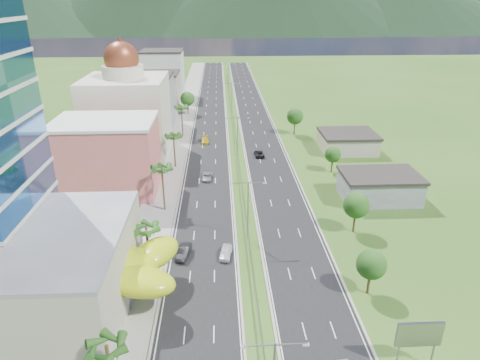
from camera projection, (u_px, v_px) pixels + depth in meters
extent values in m
plane|color=#2D5119|center=(252.00, 275.00, 64.38)|extent=(500.00, 500.00, 0.00)
cube|color=black|center=(211.00, 118.00, 146.50)|extent=(11.00, 260.00, 0.04)
cube|color=black|center=(254.00, 117.00, 147.18)|extent=(11.00, 260.00, 0.04)
cube|color=gray|center=(183.00, 118.00, 146.06)|extent=(7.00, 260.00, 0.12)
cube|color=gray|center=(234.00, 131.00, 130.11)|extent=(0.08, 216.00, 0.28)
cube|color=gray|center=(227.00, 75.00, 223.68)|extent=(0.10, 0.12, 0.70)
cube|color=gray|center=(258.00, 346.00, 37.11)|extent=(2.88, 0.12, 0.12)
cube|color=gray|center=(291.00, 344.00, 37.24)|extent=(2.88, 0.12, 0.12)
cube|color=silver|center=(244.00, 347.00, 37.09)|extent=(0.60, 0.25, 0.18)
cube|color=silver|center=(306.00, 345.00, 37.34)|extent=(0.60, 0.25, 0.18)
cylinder|color=gray|center=(248.00, 212.00, 71.35)|extent=(0.20, 0.20, 11.00)
cube|color=gray|center=(239.00, 183.00, 69.18)|extent=(2.88, 0.12, 0.12)
cube|color=gray|center=(257.00, 183.00, 69.31)|extent=(2.88, 0.12, 0.12)
cube|color=silver|center=(231.00, 184.00, 69.16)|extent=(0.60, 0.25, 0.18)
cube|color=silver|center=(265.00, 183.00, 69.41)|extent=(0.60, 0.25, 0.18)
cylinder|color=gray|center=(238.00, 138.00, 108.01)|extent=(0.20, 0.20, 11.00)
cube|color=gray|center=(232.00, 118.00, 105.83)|extent=(2.88, 0.12, 0.12)
cube|color=gray|center=(243.00, 118.00, 105.96)|extent=(2.88, 0.12, 0.12)
cube|color=silver|center=(227.00, 118.00, 105.81)|extent=(0.60, 0.25, 0.18)
cube|color=silver|center=(248.00, 118.00, 106.06)|extent=(0.60, 0.25, 0.18)
cylinder|color=gray|center=(232.00, 99.00, 149.24)|extent=(0.20, 0.20, 11.00)
cube|color=gray|center=(228.00, 83.00, 147.06)|extent=(2.88, 0.12, 0.12)
cube|color=gray|center=(236.00, 83.00, 147.19)|extent=(2.88, 0.12, 0.12)
cube|color=silver|center=(224.00, 84.00, 147.05)|extent=(0.60, 0.25, 0.18)
cube|color=silver|center=(240.00, 84.00, 147.29)|extent=(0.60, 0.25, 0.18)
cylinder|color=gray|center=(229.00, 76.00, 190.47)|extent=(0.20, 0.20, 11.00)
cube|color=gray|center=(225.00, 64.00, 188.30)|extent=(2.88, 0.12, 0.12)
cube|color=gray|center=(232.00, 64.00, 188.43)|extent=(2.88, 0.12, 0.12)
cube|color=silver|center=(222.00, 64.00, 188.28)|extent=(0.60, 0.25, 0.18)
cube|color=silver|center=(235.00, 64.00, 188.52)|extent=(0.60, 0.25, 0.18)
cube|color=#B7A996|center=(10.00, 275.00, 55.25)|extent=(30.00, 24.00, 11.00)
cylinder|color=gray|center=(85.00, 277.00, 60.67)|extent=(0.50, 0.50, 4.00)
cylinder|color=gray|center=(128.00, 298.00, 56.41)|extent=(0.50, 0.50, 4.00)
cylinder|color=gray|center=(91.00, 315.00, 53.48)|extent=(0.50, 0.50, 4.00)
cylinder|color=gray|center=(149.00, 275.00, 61.08)|extent=(0.50, 0.50, 4.00)
cube|color=#D06255|center=(108.00, 158.00, 89.46)|extent=(20.00, 15.00, 15.00)
cube|color=beige|center=(128.00, 117.00, 109.54)|extent=(20.00, 20.00, 20.00)
cylinder|color=beige|center=(123.00, 71.00, 104.96)|extent=(10.00, 10.00, 3.00)
sphere|color=brown|center=(121.00, 59.00, 103.77)|extent=(8.40, 8.40, 8.40)
cube|color=gray|center=(147.00, 102.00, 133.29)|extent=(16.00, 15.00, 16.00)
cube|color=#B7A996|center=(156.00, 92.00, 154.04)|extent=(16.00, 15.00, 13.00)
cube|color=silver|center=(163.00, 74.00, 174.12)|extent=(16.00, 15.00, 18.00)
cylinder|color=gray|center=(397.00, 356.00, 47.92)|extent=(0.24, 0.24, 3.20)
cylinder|color=gray|center=(432.00, 354.00, 48.10)|extent=(0.24, 0.24, 3.20)
cube|color=#D85919|center=(419.00, 334.00, 46.82)|extent=(5.20, 0.35, 3.20)
cube|color=gray|center=(379.00, 188.00, 87.55)|extent=(15.00, 10.00, 5.00)
cube|color=#B7A996|center=(348.00, 143.00, 115.25)|extent=(14.00, 12.00, 4.40)
cylinder|color=#47301C|center=(148.00, 249.00, 64.02)|extent=(0.36, 0.36, 7.50)
cylinder|color=#47301C|center=(163.00, 189.00, 82.05)|extent=(0.36, 0.36, 9.00)
cylinder|color=#47301C|center=(174.00, 151.00, 103.32)|extent=(0.36, 0.36, 8.00)
cylinder|color=#47301C|center=(182.00, 122.00, 126.07)|extent=(0.36, 0.36, 8.80)
cylinder|color=#47301C|center=(188.00, 108.00, 149.76)|extent=(0.40, 0.40, 4.90)
sphere|color=#29591B|center=(187.00, 99.00, 148.50)|extent=(4.90, 4.90, 4.90)
cylinder|color=#47301C|center=(369.00, 281.00, 59.68)|extent=(0.40, 0.40, 4.20)
sphere|color=#29591B|center=(371.00, 265.00, 58.61)|extent=(4.20, 4.20, 4.20)
cylinder|color=#47301C|center=(354.00, 220.00, 75.32)|extent=(0.40, 0.40, 4.55)
sphere|color=#29591B|center=(356.00, 205.00, 74.16)|extent=(4.55, 4.55, 4.55)
cylinder|color=#47301C|center=(332.00, 164.00, 101.26)|extent=(0.40, 0.40, 3.85)
sphere|color=#29591B|center=(333.00, 154.00, 100.27)|extent=(3.85, 3.85, 3.85)
cylinder|color=#47301C|center=(294.00, 127.00, 128.35)|extent=(0.40, 0.40, 4.90)
sphere|color=#29591B|center=(295.00, 116.00, 127.10)|extent=(4.90, 4.90, 4.90)
imported|color=white|center=(226.00, 252.00, 68.67)|extent=(2.37, 4.55, 1.48)
imported|color=black|center=(184.00, 252.00, 68.66)|extent=(2.52, 5.11, 1.61)
imported|color=#929498|center=(207.00, 177.00, 97.47)|extent=(2.49, 4.78, 1.29)
imported|color=gold|center=(205.00, 140.00, 121.82)|extent=(2.21, 4.96, 1.42)
imported|color=black|center=(259.00, 153.00, 111.66)|extent=(2.55, 5.06, 1.37)
imported|color=black|center=(185.00, 257.00, 67.64)|extent=(0.65, 1.87, 1.18)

